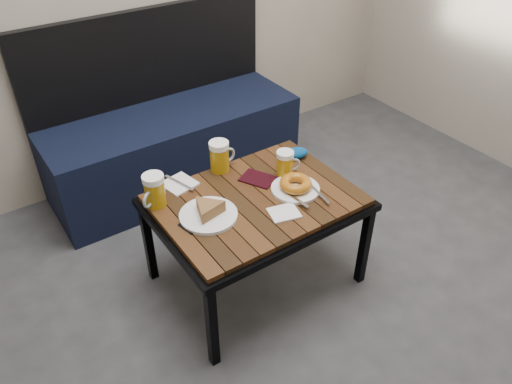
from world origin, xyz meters
TOP-DOWN VIEW (x-y plane):
  - bench at (0.23, 1.76)m, footprint 1.40×0.50m
  - cafe_table at (0.17, 0.83)m, footprint 0.84×0.62m
  - beer_mug_left at (-0.19, 1.02)m, footprint 0.13×0.11m
  - beer_mug_centre at (0.15, 1.09)m, footprint 0.13×0.09m
  - beer_mug_right at (0.36, 0.89)m, footprint 0.12×0.09m
  - plate_pie at (-0.06, 0.83)m, footprint 0.23×0.23m
  - plate_bagel at (0.33, 0.77)m, footprint 0.20×0.27m
  - napkin_left at (-0.05, 1.09)m, footprint 0.15×0.17m
  - napkin_right at (0.20, 0.68)m, footprint 0.14×0.12m
  - passport_navy at (-0.12, 0.82)m, footprint 0.13×0.10m
  - passport_burgundy at (0.25, 0.93)m, footprint 0.16×0.17m
  - knit_pouch at (0.49, 0.98)m, footprint 0.12×0.10m

SIDE VIEW (x-z plane):
  - bench at x=0.23m, z-range -0.20..0.75m
  - cafe_table at x=0.17m, z-range 0.19..0.66m
  - passport_navy at x=-0.12m, z-range 0.47..0.48m
  - passport_burgundy at x=0.25m, z-range 0.47..0.48m
  - napkin_right at x=0.20m, z-range 0.47..0.48m
  - napkin_left at x=-0.05m, z-range 0.47..0.48m
  - plate_bagel at x=0.33m, z-range 0.47..0.52m
  - knit_pouch at x=0.49m, z-range 0.47..0.52m
  - plate_pie at x=-0.06m, z-range 0.47..0.53m
  - beer_mug_right at x=0.36m, z-range 0.47..0.59m
  - beer_mug_left at x=-0.19m, z-range 0.47..0.61m
  - beer_mug_centre at x=0.15m, z-range 0.47..0.61m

